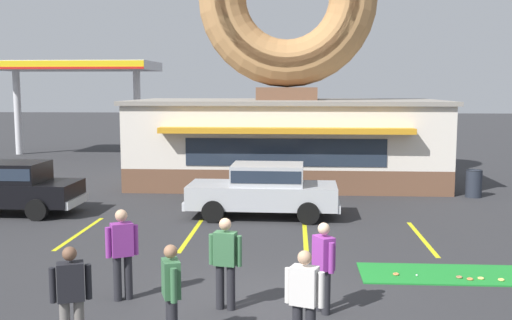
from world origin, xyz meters
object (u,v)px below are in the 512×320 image
at_px(pedestrian_hooded_kid, 122,250).
at_px(pedestrian_crossing_woman, 323,263).
at_px(trash_bin, 474,183).
at_px(golf_ball, 417,275).
at_px(pedestrian_beanie_man, 304,298).
at_px(car_black, 7,186).
at_px(pedestrian_blue_sweater_man, 71,294).
at_px(pedestrian_leather_jacket_man, 171,291).
at_px(pedestrian_clipboard_woman, 225,259).
at_px(car_silver, 264,188).

bearing_deg(pedestrian_hooded_kid, pedestrian_crossing_woman, -6.06).
relative_size(pedestrian_hooded_kid, trash_bin, 1.73).
distance_m(golf_ball, trash_bin, 10.06).
bearing_deg(golf_ball, pedestrian_beanie_man, -122.36).
bearing_deg(car_black, pedestrian_beanie_man, -45.98).
height_order(car_black, pedestrian_crossing_woman, car_black).
relative_size(car_black, trash_bin, 4.70).
distance_m(pedestrian_blue_sweater_man, pedestrian_crossing_woman, 4.15).
xyz_separation_m(golf_ball, car_black, (-11.30, 5.52, 0.82)).
xyz_separation_m(pedestrian_leather_jacket_man, pedestrian_crossing_woman, (2.33, 1.49, 0.02)).
bearing_deg(car_black, pedestrian_hooded_kid, -51.62).
distance_m(pedestrian_leather_jacket_man, pedestrian_beanie_man, 1.99).
bearing_deg(golf_ball, pedestrian_crossing_woman, -134.79).
relative_size(car_black, pedestrian_beanie_man, 2.93).
distance_m(pedestrian_clipboard_woman, pedestrian_crossing_woman, 1.70).
distance_m(car_black, pedestrian_blue_sweater_man, 10.84).
height_order(pedestrian_hooded_kid, pedestrian_beanie_man, pedestrian_hooded_kid).
distance_m(car_silver, pedestrian_beanie_man, 9.34).
height_order(pedestrian_clipboard_woman, trash_bin, pedestrian_clipboard_woman).
distance_m(pedestrian_hooded_kid, pedestrian_crossing_woman, 3.64).
distance_m(car_black, trash_bin, 15.59).
bearing_deg(golf_ball, pedestrian_clipboard_woman, -151.82).
distance_m(pedestrian_blue_sweater_man, pedestrian_clipboard_woman, 2.74).
height_order(pedestrian_hooded_kid, trash_bin, pedestrian_hooded_kid).
bearing_deg(pedestrian_hooded_kid, car_black, 128.38).
height_order(car_silver, pedestrian_blue_sweater_man, car_silver).
xyz_separation_m(pedestrian_blue_sweater_man, pedestrian_beanie_man, (3.40, 0.07, -0.01)).
relative_size(pedestrian_hooded_kid, pedestrian_beanie_man, 1.08).
xyz_separation_m(car_silver, pedestrian_beanie_man, (1.05, -9.28, -0.01)).
xyz_separation_m(golf_ball, pedestrian_crossing_woman, (-2.01, -2.02, 0.82)).
relative_size(car_black, pedestrian_crossing_woman, 2.90).
xyz_separation_m(pedestrian_hooded_kid, trash_bin, (9.45, 10.93, -0.44)).
xyz_separation_m(pedestrian_leather_jacket_man, pedestrian_clipboard_woman, (0.64, 1.52, 0.04)).
distance_m(pedestrian_beanie_man, trash_bin, 14.42).
bearing_deg(pedestrian_clipboard_woman, car_silver, 87.75).
relative_size(pedestrian_clipboard_woman, trash_bin, 1.67).
bearing_deg(pedestrian_clipboard_woman, pedestrian_leather_jacket_man, -112.64).
bearing_deg(golf_ball, pedestrian_blue_sweater_man, -146.63).
xyz_separation_m(car_black, pedestrian_blue_sweater_man, (5.54, -9.32, -0.00)).
relative_size(pedestrian_leather_jacket_man, trash_bin, 1.60).
xyz_separation_m(golf_ball, pedestrian_hooded_kid, (-5.63, -1.64, 0.88)).
relative_size(pedestrian_blue_sweater_man, pedestrian_beanie_man, 1.01).
xyz_separation_m(pedestrian_blue_sweater_man, trash_bin, (9.58, 13.09, -0.37)).
relative_size(pedestrian_blue_sweater_man, pedestrian_crossing_woman, 1.00).
bearing_deg(pedestrian_blue_sweater_man, pedestrian_beanie_man, 1.16).
bearing_deg(pedestrian_clipboard_woman, pedestrian_blue_sweater_man, -138.66).
xyz_separation_m(pedestrian_clipboard_woman, trash_bin, (7.52, 11.28, -0.40)).
bearing_deg(pedestrian_crossing_woman, pedestrian_leather_jacket_man, -147.48).
xyz_separation_m(car_black, pedestrian_beanie_man, (8.94, -9.25, -0.01)).
bearing_deg(car_silver, pedestrian_blue_sweater_man, -104.13).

